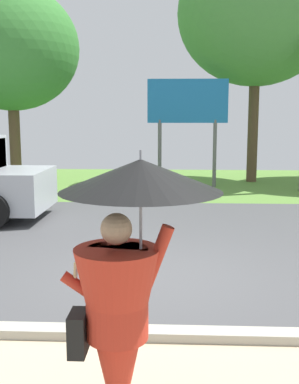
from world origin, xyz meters
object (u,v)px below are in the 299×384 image
(tree_right_mid, at_px, (257,13))
(tree_center_back, at_px, (11,49))
(roadside_billboard, at_px, (188,109))
(monk_pedestrian, at_px, (124,291))

(tree_right_mid, bearing_deg, tree_center_back, -168.63)
(roadside_billboard, height_order, tree_center_back, tree_center_back)
(monk_pedestrian, relative_size, roadside_billboard, 0.61)
(monk_pedestrian, distance_m, tree_center_back, 13.74)
(tree_center_back, bearing_deg, roadside_billboard, 1.95)
(tree_right_mid, bearing_deg, monk_pedestrian, -102.71)
(roadside_billboard, relative_size, tree_center_back, 0.54)
(monk_pedestrian, relative_size, tree_center_back, 0.33)
(roadside_billboard, xyz_separation_m, tree_center_back, (-5.65, -0.19, 1.90))
(monk_pedestrian, height_order, tree_right_mid, tree_right_mid)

